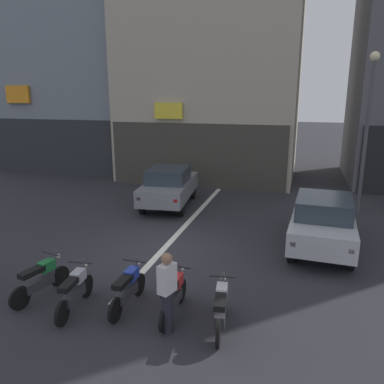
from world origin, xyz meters
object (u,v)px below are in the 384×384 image
Objects in this scene: motorcycle_green_row_leftmost at (41,279)px; motorcycle_silver_row_left_mid at (75,290)px; car_grey_crossing_near at (169,185)px; street_lamp at (368,117)px; person_by_motorcycles at (167,292)px; motorcycle_red_row_right_mid at (174,295)px; car_silver_parked_kerbside at (323,221)px; motorcycle_blue_row_centre at (128,288)px; motorcycle_white_row_rightmost at (221,307)px; car_white_down_street at (248,160)px.

motorcycle_green_row_leftmost is 1.08m from motorcycle_silver_row_left_mid.
car_grey_crossing_near is 8.16m from street_lamp.
street_lamp reaches higher than car_grey_crossing_near.
person_by_motorcycles is (-4.60, -9.57, -2.90)m from street_lamp.
motorcycle_green_row_leftmost and motorcycle_red_row_right_mid have the same top height.
car_silver_parked_kerbside reaches higher than motorcycle_blue_row_centre.
motorcycle_red_row_right_mid is 1.00× the size of motorcycle_white_row_rightmost.
motorcycle_green_row_leftmost is 4.21m from motorcycle_white_row_rightmost.
person_by_motorcycles is (2.19, -0.19, 0.40)m from motorcycle_silver_row_left_mid.
car_silver_parked_kerbside is 7.95m from motorcycle_green_row_leftmost.
motorcycle_blue_row_centre is 1.00× the size of person_by_motorcycles.
motorcycle_silver_row_left_mid is at bearing -175.76° from motorcycle_white_row_rightmost.
car_silver_parked_kerbside is (5.97, -3.00, 0.00)m from car_grey_crossing_near.
motorcycle_red_row_right_mid is (-3.12, -4.68, -0.43)m from car_silver_parked_kerbside.
street_lamp is 3.64× the size of motorcycle_red_row_right_mid.
motorcycle_white_row_rightmost is at bearing -113.10° from car_silver_parked_kerbside.
car_silver_parked_kerbside reaches higher than motorcycle_silver_row_left_mid.
street_lamp is at bearing -48.87° from car_white_down_street.
car_grey_crossing_near and car_silver_parked_kerbside have the same top height.
motorcycle_red_row_right_mid is (2.11, 0.41, 0.00)m from motorcycle_silver_row_left_mid.
motorcycle_silver_row_left_mid is at bearing -95.50° from car_white_down_street.
car_grey_crossing_near is at bearing 87.74° from motorcycle_green_row_leftmost.
car_grey_crossing_near is 1.02× the size of car_silver_parked_kerbside.
motorcycle_green_row_leftmost is 0.99× the size of motorcycle_blue_row_centre.
person_by_motorcycles is at bearing -70.49° from car_grey_crossing_near.
street_lamp is at bearing 49.40° from motorcycle_green_row_leftmost.
street_lamp is at bearing 64.35° from person_by_motorcycles.
motorcycle_blue_row_centre is at bearing 4.55° from motorcycle_green_row_leftmost.
car_silver_parked_kerbside is 2.51× the size of motorcycle_silver_row_left_mid.
car_grey_crossing_near reaches higher than motorcycle_blue_row_centre.
motorcycle_silver_row_left_mid and motorcycle_red_row_right_mid have the same top height.
car_silver_parked_kerbside is 5.29m from motorcycle_white_row_rightmost.
car_silver_parked_kerbside is 5.39m from street_lamp.
car_grey_crossing_near is 2.59× the size of motorcycle_green_row_leftmost.
street_lamp reaches higher than motorcycle_red_row_right_mid.
street_lamp is 10.64m from motorcycle_red_row_right_mid.
motorcycle_silver_row_left_mid is at bearing -125.87° from street_lamp.
motorcycle_silver_row_left_mid is at bearing -84.77° from car_grey_crossing_near.
motorcycle_red_row_right_mid is (3.16, 0.17, 0.00)m from motorcycle_green_row_leftmost.
motorcycle_white_row_rightmost is 1.13m from person_by_motorcycles.
person_by_motorcycles is at bearing -27.71° from motorcycle_blue_row_centre.
street_lamp is 10.38m from motorcycle_white_row_rightmost.
car_silver_parked_kerbside is at bearing -70.13° from car_white_down_street.
street_lamp is at bearing 57.44° from motorcycle_blue_row_centre.
person_by_motorcycles is at bearing -87.43° from car_white_down_street.
motorcycle_white_row_rightmost is at bearing 23.39° from person_by_motorcycles.
car_white_down_street is at bearing 84.50° from motorcycle_silver_row_left_mid.
motorcycle_green_row_leftmost is 0.99× the size of motorcycle_red_row_right_mid.
motorcycle_white_row_rightmost is at bearing -4.74° from motorcycle_blue_row_centre.
person_by_motorcycles is (-0.97, -0.42, 0.40)m from motorcycle_white_row_rightmost.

